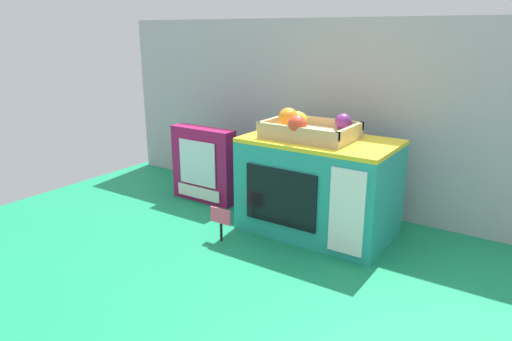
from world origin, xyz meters
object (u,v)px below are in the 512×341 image
Objects in this scene: toy_microwave at (318,186)px; food_groups_crate at (307,129)px; cookie_set_box at (203,165)px; price_sign at (221,219)px.

food_groups_crate is (-0.04, -0.00, 0.17)m from toy_microwave.
cookie_set_box is 2.63× the size of price_sign.
cookie_set_box reaches higher than price_sign.
cookie_set_box is 0.35m from price_sign.
price_sign is at bearing -131.95° from toy_microwave.
toy_microwave is at bearing -1.58° from cookie_set_box.
toy_microwave reaches higher than cookie_set_box.
price_sign is (-0.16, -0.22, -0.25)m from food_groups_crate.
price_sign is at bearing -125.98° from food_groups_crate.
cookie_set_box is (-0.41, 0.02, -0.18)m from food_groups_crate.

